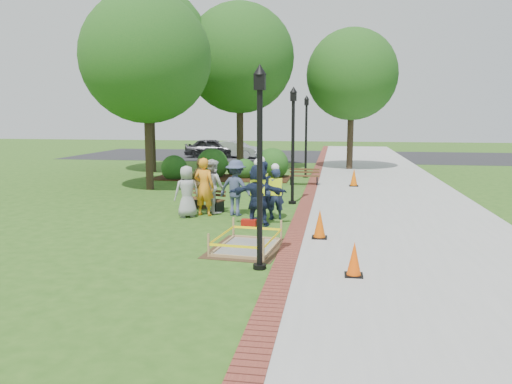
% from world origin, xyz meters
% --- Properties ---
extents(ground, '(100.00, 100.00, 0.00)m').
position_xyz_m(ground, '(0.00, 0.00, 0.00)').
color(ground, '#285116').
rests_on(ground, ground).
extents(sidewalk, '(6.00, 60.00, 0.02)m').
position_xyz_m(sidewalk, '(5.00, 10.00, 0.01)').
color(sidewalk, '#9E9E99').
rests_on(sidewalk, ground).
extents(brick_edging, '(0.50, 60.00, 0.03)m').
position_xyz_m(brick_edging, '(1.75, 10.00, 0.01)').
color(brick_edging, maroon).
rests_on(brick_edging, ground).
extents(mulch_bed, '(7.00, 3.00, 0.05)m').
position_xyz_m(mulch_bed, '(-3.00, 12.00, 0.02)').
color(mulch_bed, '#381E0F').
rests_on(mulch_bed, ground).
extents(parking_lot, '(36.00, 12.00, 0.01)m').
position_xyz_m(parking_lot, '(0.00, 27.00, 0.00)').
color(parking_lot, black).
rests_on(parking_lot, ground).
extents(wet_concrete_pad, '(1.93, 2.46, 0.55)m').
position_xyz_m(wet_concrete_pad, '(0.70, -1.42, 0.23)').
color(wet_concrete_pad, '#47331E').
rests_on(wet_concrete_pad, ground).
extents(bench_near, '(1.43, 0.93, 0.74)m').
position_xyz_m(bench_near, '(-1.53, 3.06, 0.24)').
color(bench_near, '#51321B').
rests_on(bench_near, ground).
extents(bench_far, '(1.41, 0.48, 0.76)m').
position_xyz_m(bench_far, '(1.36, 10.11, 0.24)').
color(bench_far, '#52331C').
rests_on(bench_far, ground).
extents(cone_front, '(0.37, 0.37, 0.73)m').
position_xyz_m(cone_front, '(3.21, -3.21, 0.35)').
color(cone_front, black).
rests_on(cone_front, ground).
extents(cone_back, '(0.40, 0.40, 0.79)m').
position_xyz_m(cone_back, '(2.42, -0.15, 0.38)').
color(cone_back, black).
rests_on(cone_back, ground).
extents(cone_far, '(0.42, 0.42, 0.82)m').
position_xyz_m(cone_far, '(3.65, 9.95, 0.40)').
color(cone_far, black).
rests_on(cone_far, ground).
extents(toolbox, '(0.44, 0.24, 0.22)m').
position_xyz_m(toolbox, '(0.32, 0.98, 0.11)').
color(toolbox, '#A3140C').
rests_on(toolbox, ground).
extents(lamp_near, '(0.28, 0.28, 4.26)m').
position_xyz_m(lamp_near, '(1.25, -3.00, 2.48)').
color(lamp_near, black).
rests_on(lamp_near, ground).
extents(lamp_mid, '(0.28, 0.28, 4.26)m').
position_xyz_m(lamp_mid, '(1.25, 5.00, 2.48)').
color(lamp_mid, black).
rests_on(lamp_mid, ground).
extents(lamp_far, '(0.28, 0.28, 4.26)m').
position_xyz_m(lamp_far, '(1.25, 13.00, 2.48)').
color(lamp_far, black).
rests_on(lamp_far, ground).
extents(tree_left, '(5.54, 5.54, 8.42)m').
position_xyz_m(tree_left, '(-5.26, 7.61, 5.64)').
color(tree_left, '#3D2D1E').
rests_on(tree_left, ground).
extents(tree_back, '(6.27, 6.27, 9.61)m').
position_xyz_m(tree_back, '(-2.79, 15.82, 6.46)').
color(tree_back, '#3D2D1E').
rests_on(tree_back, ground).
extents(tree_right, '(5.38, 5.38, 8.31)m').
position_xyz_m(tree_right, '(3.64, 17.53, 5.61)').
color(tree_right, '#3D2D1E').
rests_on(tree_right, ground).
extents(tree_far, '(6.85, 6.85, 10.33)m').
position_xyz_m(tree_far, '(-7.63, 14.24, 6.90)').
color(tree_far, '#3D2D1E').
rests_on(tree_far, ground).
extents(shrub_a, '(1.33, 1.33, 1.33)m').
position_xyz_m(shrub_a, '(-5.33, 11.17, 0.00)').
color(shrub_a, '#164F17').
rests_on(shrub_a, ground).
extents(shrub_b, '(1.65, 1.65, 1.65)m').
position_xyz_m(shrub_b, '(-3.60, 12.28, 0.00)').
color(shrub_b, '#164F17').
rests_on(shrub_b, ground).
extents(shrub_c, '(1.10, 1.10, 1.10)m').
position_xyz_m(shrub_c, '(-1.84, 12.09, 0.00)').
color(shrub_c, '#164F17').
rests_on(shrub_c, ground).
extents(shrub_d, '(1.68, 1.68, 1.68)m').
position_xyz_m(shrub_d, '(-0.46, 12.58, 0.00)').
color(shrub_d, '#164F17').
rests_on(shrub_d, ground).
extents(shrub_e, '(0.95, 0.95, 0.95)m').
position_xyz_m(shrub_e, '(-2.53, 13.19, 0.00)').
color(shrub_e, '#164F17').
rests_on(shrub_e, ground).
extents(casual_person_a, '(0.63, 0.57, 1.65)m').
position_xyz_m(casual_person_a, '(-1.87, 2.04, 0.83)').
color(casual_person_a, '#999999').
rests_on(casual_person_a, ground).
extents(casual_person_b, '(0.66, 0.49, 1.88)m').
position_xyz_m(casual_person_b, '(-1.39, 2.36, 0.94)').
color(casual_person_b, orange).
rests_on(casual_person_b, ground).
extents(casual_person_c, '(0.66, 0.67, 1.80)m').
position_xyz_m(casual_person_c, '(-1.22, 2.88, 0.90)').
color(casual_person_c, silver).
rests_on(casual_person_c, ground).
extents(casual_person_d, '(0.67, 0.60, 1.76)m').
position_xyz_m(casual_person_d, '(-1.81, 3.54, 0.88)').
color(casual_person_d, brown).
rests_on(casual_person_d, ground).
extents(casual_person_e, '(0.67, 0.53, 1.82)m').
position_xyz_m(casual_person_e, '(-0.37, 2.53, 0.91)').
color(casual_person_e, '#3A4365').
rests_on(casual_person_e, ground).
extents(hivis_worker_a, '(0.65, 0.48, 2.00)m').
position_xyz_m(hivis_worker_a, '(0.57, 1.12, 0.99)').
color(hivis_worker_a, '#181F3E').
rests_on(hivis_worker_a, ground).
extents(hivis_worker_b, '(0.59, 0.47, 1.76)m').
position_xyz_m(hivis_worker_b, '(0.95, 2.13, 0.88)').
color(hivis_worker_b, '#171F3D').
rests_on(hivis_worker_b, ground).
extents(hivis_worker_c, '(0.70, 0.62, 1.98)m').
position_xyz_m(hivis_worker_c, '(0.51, 2.12, 0.98)').
color(hivis_worker_c, '#1B2947').
rests_on(hivis_worker_c, ground).
extents(parked_car_a, '(2.49, 5.05, 1.60)m').
position_xyz_m(parked_car_a, '(-6.59, 24.43, 0.00)').
color(parked_car_a, '#2A2A2D').
rests_on(parked_car_a, ground).
extents(parked_car_b, '(2.85, 4.66, 1.41)m').
position_xyz_m(parked_car_b, '(-4.77, 24.36, 0.00)').
color(parked_car_b, '#9F9FA4').
rests_on(parked_car_b, ground).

